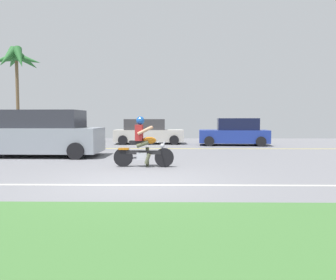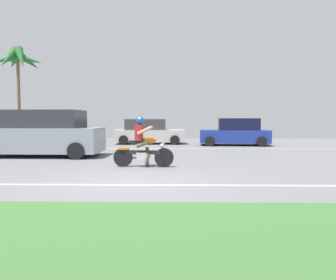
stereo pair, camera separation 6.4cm
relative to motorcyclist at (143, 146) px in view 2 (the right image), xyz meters
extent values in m
cube|color=slate|center=(-0.01, 0.52, -0.70)|extent=(56.00, 30.00, 0.04)
cube|color=#3D6B33|center=(-0.01, -6.58, -0.65)|extent=(56.00, 3.80, 0.06)
cube|color=silver|center=(-0.01, -2.89, -0.67)|extent=(50.40, 0.12, 0.01)
cube|color=yellow|center=(-0.01, 6.47, -0.67)|extent=(50.40, 0.12, 0.01)
cylinder|color=black|center=(0.67, -0.04, -0.37)|extent=(0.61, 0.12, 0.60)
cylinder|color=black|center=(-0.64, 0.03, -0.37)|extent=(0.61, 0.12, 0.60)
cylinder|color=#B7BAC1|center=(0.57, -0.03, -0.13)|extent=(0.27, 0.06, 0.53)
cube|color=black|center=(0.02, 0.00, -0.21)|extent=(1.10, 0.15, 0.12)
cube|color=#B7BAC1|center=(-0.03, 0.00, -0.33)|extent=(0.33, 0.22, 0.24)
ellipsoid|color=#B76614|center=(0.20, -0.01, 0.17)|extent=(0.44, 0.24, 0.22)
cube|color=black|center=(-0.18, 0.00, 0.11)|extent=(0.49, 0.24, 0.10)
cube|color=#B76614|center=(-0.62, 0.03, -0.10)|extent=(0.33, 0.18, 0.06)
cylinder|color=#B7BAC1|center=(0.49, -0.03, 0.12)|extent=(0.07, 0.62, 0.04)
sphere|color=#B7BAC1|center=(0.61, -0.03, 0.00)|extent=(0.14, 0.14, 0.14)
cylinder|color=#B7BAC1|center=(-0.26, 0.13, -0.40)|extent=(0.51, 0.09, 0.07)
cube|color=maroon|center=(-0.12, 0.00, 0.41)|extent=(0.24, 0.33, 0.50)
sphere|color=#194C9E|center=(-0.08, 0.00, 0.79)|extent=(0.26, 0.26, 0.26)
cylinder|color=#51563D|center=(-0.01, -0.10, 0.06)|extent=(0.41, 0.15, 0.25)
cylinder|color=#51563D|center=(0.00, 0.10, 0.06)|extent=(0.41, 0.15, 0.25)
cylinder|color=#51563D|center=(0.12, 0.13, -0.37)|extent=(0.12, 0.12, 0.61)
cylinder|color=#51563D|center=(0.15, -0.13, -0.40)|extent=(0.21, 0.12, 0.34)
cylinder|color=tan|center=(0.07, -0.21, 0.49)|extent=(0.46, 0.11, 0.28)
cylinder|color=tan|center=(0.09, 0.19, 0.49)|extent=(0.46, 0.11, 0.28)
cube|color=#8C939E|center=(-4.39, 2.91, -0.01)|extent=(4.80, 2.09, 0.98)
cube|color=#2D2F36|center=(-4.49, 2.91, 0.84)|extent=(3.46, 1.78, 0.71)
cylinder|color=black|center=(-2.70, 1.87, -0.36)|extent=(0.64, 0.23, 0.64)
cylinder|color=black|center=(-6.09, 3.94, -0.36)|extent=(0.64, 0.23, 0.64)
cylinder|color=black|center=(-2.66, 3.87, -0.36)|extent=(0.64, 0.23, 0.64)
cube|color=#2D663D|center=(-6.07, 11.40, -0.16)|extent=(4.32, 1.77, 0.73)
cube|color=black|center=(-6.33, 11.39, 0.55)|extent=(2.52, 1.48, 0.68)
cylinder|color=black|center=(-7.58, 10.53, -0.40)|extent=(0.57, 0.20, 0.56)
cylinder|color=black|center=(-4.51, 10.65, -0.40)|extent=(0.57, 0.20, 0.56)
cylinder|color=black|center=(-7.64, 12.15, -0.40)|extent=(0.57, 0.20, 0.56)
cylinder|color=black|center=(-4.57, 12.26, -0.40)|extent=(0.57, 0.20, 0.56)
cube|color=beige|center=(-0.53, 9.80, -0.17)|extent=(4.24, 1.88, 0.70)
cube|color=#3B3A3D|center=(-0.78, 9.79, 0.51)|extent=(2.48, 1.57, 0.65)
cylinder|color=black|center=(-2.00, 8.89, -0.40)|extent=(0.57, 0.20, 0.56)
cylinder|color=black|center=(1.00, 9.01, -0.40)|extent=(0.57, 0.20, 0.56)
cylinder|color=black|center=(-2.07, 10.60, -0.40)|extent=(0.57, 0.20, 0.56)
cylinder|color=black|center=(0.93, 10.72, -0.40)|extent=(0.57, 0.20, 0.56)
cube|color=navy|center=(4.43, 8.74, -0.16)|extent=(4.04, 2.01, 0.73)
cube|color=black|center=(4.66, 8.72, 0.55)|extent=(2.38, 1.64, 0.67)
cylinder|color=black|center=(5.90, 9.48, -0.40)|extent=(0.57, 0.22, 0.56)
cylinder|color=black|center=(3.09, 9.70, -0.40)|extent=(0.57, 0.22, 0.56)
cylinder|color=black|center=(5.77, 7.78, -0.40)|extent=(0.57, 0.22, 0.56)
cylinder|color=black|center=(2.96, 7.99, -0.40)|extent=(0.57, 0.22, 0.56)
cylinder|color=brown|center=(-10.44, 13.76, 2.34)|extent=(0.23, 0.23, 6.03)
sphere|color=#28662D|center=(-10.44, 13.76, 5.35)|extent=(0.59, 0.59, 0.59)
cone|color=#28662D|center=(-9.61, 13.79, 5.15)|extent=(1.99, 0.74, 1.10)
cone|color=#28662D|center=(-9.96, 14.45, 5.15)|extent=(1.67, 1.98, 1.46)
cone|color=#28662D|center=(-10.99, 14.39, 5.15)|extent=(1.80, 1.92, 1.30)
cone|color=#28662D|center=(-11.26, 13.62, 5.15)|extent=(2.05, 0.99, 1.14)
cone|color=#28662D|center=(-10.73, 12.98, 5.15)|extent=(1.24, 1.90, 1.79)
cone|color=#28662D|center=(-9.91, 13.12, 5.15)|extent=(1.61, 1.76, 1.84)
camera|label=1|loc=(0.95, -10.40, 0.84)|focal=35.41mm
camera|label=2|loc=(1.01, -10.40, 0.84)|focal=35.41mm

